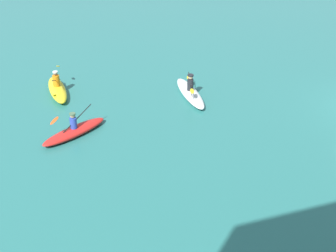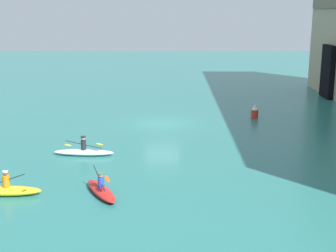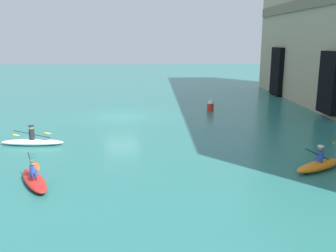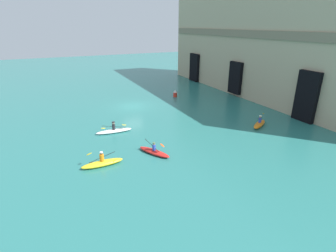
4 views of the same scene
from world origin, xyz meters
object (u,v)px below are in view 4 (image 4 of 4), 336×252
kayak_orange (259,124)px  kayak_yellow (102,163)px  kayak_white (114,131)px  kayak_red (154,152)px  marker_buoy (175,94)px

kayak_orange → kayak_yellow: (1.37, -16.35, 0.01)m
kayak_white → kayak_red: kayak_red is taller
kayak_white → kayak_orange: bearing=-15.0°
kayak_white → marker_buoy: bearing=42.8°
kayak_white → kayak_red: size_ratio=1.16×
kayak_orange → marker_buoy: bearing=-109.5°
kayak_red → marker_buoy: 17.84m
kayak_red → marker_buoy: bearing=-60.2°
kayak_orange → kayak_white: bearing=-48.6°
kayak_yellow → marker_buoy: (-15.33, 13.58, 0.25)m
kayak_red → kayak_white: bearing=-10.5°
kayak_white → kayak_red: (5.75, 1.86, -0.00)m
kayak_white → marker_buoy: kayak_white is taller
kayak_white → kayak_yellow: 6.35m
kayak_red → kayak_yellow: size_ratio=0.97×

